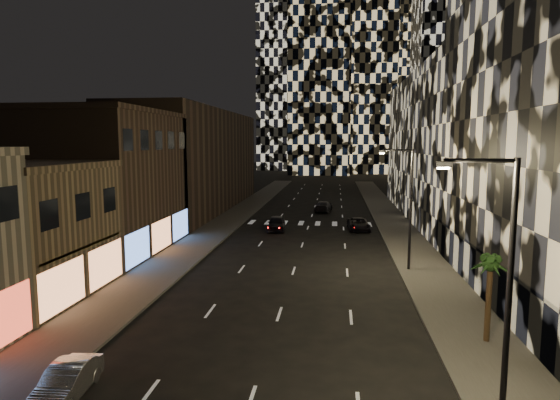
% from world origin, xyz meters
% --- Properties ---
extents(sidewalk_left, '(4.00, 120.00, 0.15)m').
position_xyz_m(sidewalk_left, '(-10.00, 50.00, 0.07)').
color(sidewalk_left, '#47443F').
rests_on(sidewalk_left, ground).
extents(sidewalk_right, '(4.00, 120.00, 0.15)m').
position_xyz_m(sidewalk_right, '(10.00, 50.00, 0.07)').
color(sidewalk_right, '#47443F').
rests_on(sidewalk_right, ground).
extents(curb_left, '(0.20, 120.00, 0.15)m').
position_xyz_m(curb_left, '(-7.90, 50.00, 0.07)').
color(curb_left, '#4C4C47').
rests_on(curb_left, ground).
extents(curb_right, '(0.20, 120.00, 0.15)m').
position_xyz_m(curb_right, '(7.90, 50.00, 0.07)').
color(curb_right, '#4C4C47').
rests_on(curb_right, ground).
extents(retail_tan, '(10.00, 10.00, 8.00)m').
position_xyz_m(retail_tan, '(-17.00, 21.00, 4.00)').
color(retail_tan, '#796548').
rests_on(retail_tan, ground).
extents(retail_brown, '(10.00, 15.00, 12.00)m').
position_xyz_m(retail_brown, '(-17.00, 33.50, 6.00)').
color(retail_brown, '#463528').
rests_on(retail_brown, ground).
extents(retail_filler_left, '(10.00, 40.00, 14.00)m').
position_xyz_m(retail_filler_left, '(-17.00, 60.00, 7.00)').
color(retail_filler_left, '#463528').
rests_on(retail_filler_left, ground).
extents(midrise_base, '(0.60, 25.00, 3.00)m').
position_xyz_m(midrise_base, '(12.30, 24.50, 1.50)').
color(midrise_base, '#383838').
rests_on(midrise_base, ground).
extents(midrise_filler_right, '(16.00, 40.00, 18.00)m').
position_xyz_m(midrise_filler_right, '(20.00, 57.00, 9.00)').
color(midrise_filler_right, '#232326').
rests_on(midrise_filler_right, ground).
extents(tower_center_low, '(18.00, 18.00, 95.00)m').
position_xyz_m(tower_center_low, '(-2.00, 140.00, 47.50)').
color(tower_center_low, black).
rests_on(tower_center_low, ground).
extents(streetlight_near, '(2.55, 0.25, 9.00)m').
position_xyz_m(streetlight_near, '(8.35, 10.00, 5.35)').
color(streetlight_near, black).
rests_on(streetlight_near, sidewalk_right).
extents(streetlight_far, '(2.55, 0.25, 9.00)m').
position_xyz_m(streetlight_far, '(8.35, 30.00, 5.35)').
color(streetlight_far, black).
rests_on(streetlight_far, sidewalk_right).
extents(car_silver_parked, '(1.68, 3.95, 1.27)m').
position_xyz_m(car_silver_parked, '(-6.93, 10.37, 0.63)').
color(car_silver_parked, '#95959A').
rests_on(car_silver_parked, ground).
extents(car_dark_midlane, '(2.24, 4.79, 1.58)m').
position_xyz_m(car_dark_midlane, '(-3.34, 44.99, 0.79)').
color(car_dark_midlane, black).
rests_on(car_dark_midlane, ground).
extents(car_dark_oncoming, '(2.63, 5.30, 1.48)m').
position_xyz_m(car_dark_oncoming, '(1.42, 59.80, 0.74)').
color(car_dark_oncoming, black).
rests_on(car_dark_oncoming, ground).
extents(car_dark_rightlane, '(2.54, 4.94, 1.33)m').
position_xyz_m(car_dark_rightlane, '(5.62, 46.17, 0.67)').
color(car_dark_rightlane, black).
rests_on(car_dark_rightlane, ground).
extents(palm_tree, '(2.14, 2.16, 4.24)m').
position_xyz_m(palm_tree, '(10.35, 17.31, 3.64)').
color(palm_tree, '#47331E').
rests_on(palm_tree, sidewalk_right).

